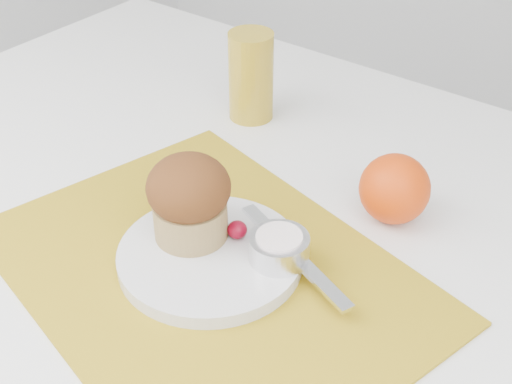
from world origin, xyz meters
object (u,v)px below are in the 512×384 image
Objects in this scene: orange at (395,189)px; plate at (210,256)px; juice_glass at (251,76)px; muffin at (189,198)px.

plate is at bearing -120.66° from orange.
juice_glass reaches higher than muffin.
orange is 0.64× the size of juice_glass.
orange is 0.23m from muffin.
orange is at bearing -18.18° from juice_glass.
plate is at bearing -15.21° from muffin.
plate is 0.22m from orange.
juice_glass is at bearing 119.86° from plate.
juice_glass reaches higher than plate.
juice_glass is 1.30× the size of muffin.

